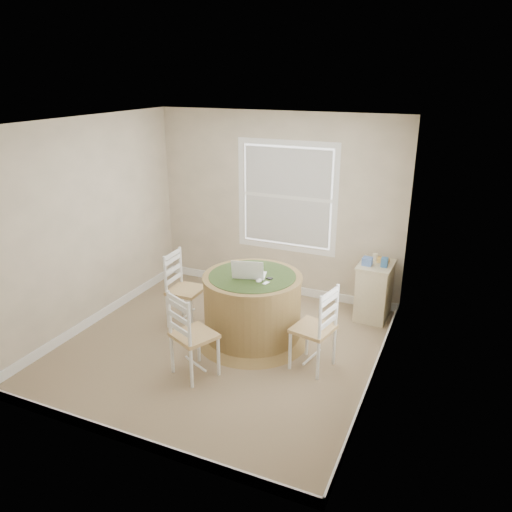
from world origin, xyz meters
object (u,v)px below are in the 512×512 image
at_px(chair_near, 194,335).
at_px(corner_chest, 374,290).
at_px(round_table, 252,305).
at_px(chair_right, 313,328).
at_px(chair_left, 186,290).
at_px(laptop, 249,274).

relative_size(chair_near, corner_chest, 1.25).
distance_m(round_table, chair_right, 0.89).
relative_size(round_table, corner_chest, 1.78).
distance_m(round_table, corner_chest, 1.71).
distance_m(chair_left, corner_chest, 2.45).
height_order(chair_near, chair_right, same).
xyz_separation_m(chair_left, chair_right, (1.79, -0.32, 0.00)).
bearing_deg(chair_left, round_table, -93.43).
relative_size(chair_near, chair_right, 1.00).
xyz_separation_m(chair_right, laptop, (-0.86, 0.24, 0.40)).
bearing_deg(laptop, chair_near, 59.82).
distance_m(chair_left, chair_right, 1.82).
bearing_deg(round_table, laptop, -103.01).
height_order(chair_left, chair_near, same).
distance_m(chair_right, laptop, 0.98).
xyz_separation_m(chair_right, corner_chest, (0.37, 1.48, -0.09)).
distance_m(round_table, laptop, 0.42).
bearing_deg(laptop, round_table, -129.64).
bearing_deg(chair_right, chair_near, -47.98).
xyz_separation_m(chair_left, laptop, (0.92, -0.08, 0.40)).
distance_m(round_table, chair_near, 0.96).
xyz_separation_m(round_table, corner_chest, (1.22, 1.19, -0.08)).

